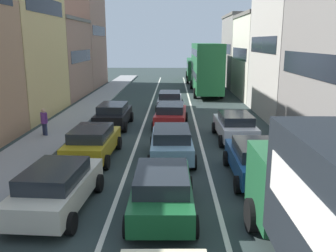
{
  "coord_description": "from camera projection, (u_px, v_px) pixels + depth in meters",
  "views": [
    {
      "loc": [
        0.24,
        -3.46,
        5.28
      ],
      "look_at": [
        0.0,
        12.0,
        1.6
      ],
      "focal_mm": 38.19,
      "sensor_mm": 36.0,
      "label": 1
    }
  ],
  "objects": [
    {
      "name": "wagon_right_lane_far",
      "position": [
        235.0,
        126.0,
        19.43
      ],
      "size": [
        2.12,
        4.33,
        1.49
      ],
      "rotation": [
        0.0,
        0.0,
        1.59
      ],
      "color": "silver",
      "rests_on": "ground"
    },
    {
      "name": "hatchback_centre_lane_third",
      "position": [
        172.0,
        142.0,
        16.28
      ],
      "size": [
        2.14,
        4.34,
        1.49
      ],
      "rotation": [
        0.0,
        0.0,
        1.59
      ],
      "color": "#759EB7",
      "rests_on": "ground"
    },
    {
      "name": "sidewalk_left",
      "position": [
        71.0,
        120.0,
        24.13
      ],
      "size": [
        2.6,
        64.0,
        0.14
      ],
      "primitive_type": "cube",
      "color": "gray",
      "rests_on": "ground"
    },
    {
      "name": "sedan_centre_lane_second",
      "position": [
        162.0,
        190.0,
        11.05
      ],
      "size": [
        2.1,
        4.32,
        1.49
      ],
      "rotation": [
        0.0,
        0.0,
        1.58
      ],
      "color": "#19592D",
      "rests_on": "ground"
    },
    {
      "name": "coupe_centre_lane_fourth",
      "position": [
        171.0,
        114.0,
        22.44
      ],
      "size": [
        2.26,
        4.4,
        1.49
      ],
      "rotation": [
        0.0,
        0.0,
        1.51
      ],
      "color": "#A51E1E",
      "rests_on": "ground"
    },
    {
      "name": "lane_stripe_left",
      "position": [
        145.0,
        121.0,
        24.07
      ],
      "size": [
        0.16,
        60.0,
        0.01
      ],
      "primitive_type": "cube",
      "color": "silver",
      "rests_on": "ground"
    },
    {
      "name": "bus_mid_queue_primary",
      "position": [
        206.0,
        66.0,
        36.18
      ],
      "size": [
        2.8,
        10.5,
        5.06
      ],
      "rotation": [
        0.0,
        0.0,
        1.57
      ],
      "color": "#1E6033",
      "rests_on": "ground"
    },
    {
      "name": "wagon_left_lane_second",
      "position": [
        57.0,
        187.0,
        11.3
      ],
      "size": [
        2.29,
        4.41,
        1.49
      ],
      "rotation": [
        0.0,
        0.0,
        1.51
      ],
      "color": "beige",
      "rests_on": "ground"
    },
    {
      "name": "sedan_centre_lane_fifth",
      "position": [
        170.0,
        100.0,
        27.77
      ],
      "size": [
        2.09,
        4.32,
        1.49
      ],
      "rotation": [
        0.0,
        0.0,
        1.56
      ],
      "color": "gray",
      "rests_on": "ground"
    },
    {
      "name": "pedestrian_mid_sidewalk",
      "position": [
        44.0,
        121.0,
        19.86
      ],
      "size": [
        0.47,
        0.34,
        1.66
      ],
      "rotation": [
        0.0,
        0.0,
        1.0
      ],
      "color": "#262D47",
      "rests_on": "ground"
    },
    {
      "name": "sedan_left_lane_third",
      "position": [
        93.0,
        142.0,
        16.32
      ],
      "size": [
        2.17,
        4.35,
        1.49
      ],
      "rotation": [
        0.0,
        0.0,
        1.54
      ],
      "color": "#B29319",
      "rests_on": "ground"
    },
    {
      "name": "sedan_right_lane_behind_truck",
      "position": [
        256.0,
        159.0,
        13.9
      ],
      "size": [
        2.07,
        4.31,
        1.49
      ],
      "rotation": [
        0.0,
        0.0,
        1.57
      ],
      "color": "#194C8C",
      "rests_on": "ground"
    },
    {
      "name": "sedan_left_lane_fourth",
      "position": [
        113.0,
        114.0,
        22.43
      ],
      "size": [
        2.12,
        4.33,
        1.49
      ],
      "rotation": [
        0.0,
        0.0,
        1.55
      ],
      "color": "black",
      "rests_on": "ground"
    },
    {
      "name": "building_row_right",
      "position": [
        319.0,
        52.0,
        23.63
      ],
      "size": [
        7.2,
        43.9,
        11.23
      ],
      "rotation": [
        0.0,
        0.0,
        -1.57
      ],
      "color": "gray",
      "rests_on": "ground"
    },
    {
      "name": "lane_stripe_right",
      "position": [
        195.0,
        122.0,
        24.02
      ],
      "size": [
        0.16,
        60.0,
        0.01
      ],
      "primitive_type": "cube",
      "color": "silver",
      "rests_on": "ground"
    },
    {
      "name": "bus_far_queue_secondary",
      "position": [
        197.0,
        68.0,
        48.35
      ],
      "size": [
        2.96,
        10.55,
        2.9
      ],
      "rotation": [
        0.0,
        0.0,
        1.55
      ],
      "color": "#1E6033",
      "rests_on": "ground"
    }
  ]
}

